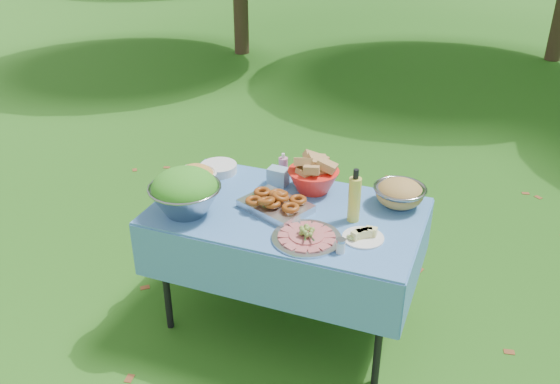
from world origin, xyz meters
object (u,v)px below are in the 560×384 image
Objects in this scene: oil_bottle at (355,195)px; pasta_bowl_steel at (400,193)px; salad_bowl at (185,192)px; plate_stack at (219,168)px; charcuterie_platter at (307,232)px; picnic_table at (287,267)px; bread_bowl at (313,175)px.

pasta_bowl_steel is at bearing 52.37° from oil_bottle.
salad_bowl is at bearing -154.68° from pasta_bowl_steel.
charcuterie_platter reaches higher than plate_stack.
pasta_bowl_steel is 0.81× the size of charcuterie_platter.
oil_bottle reaches higher than charcuterie_platter.
picnic_table is at bearing 128.83° from charcuterie_platter.
salad_bowl is at bearing -155.88° from picnic_table.
plate_stack is 0.92m from charcuterie_platter.
oil_bottle is at bearing -15.79° from plate_stack.
bread_bowl is at bearing 104.95° from charcuterie_platter.
oil_bottle is at bearing 16.13° from salad_bowl.
salad_bowl is at bearing -83.55° from plate_stack.
plate_stack is 0.63× the size of charcuterie_platter.
charcuterie_platter reaches higher than picnic_table.
salad_bowl is 0.75m from bread_bowl.
bread_bowl is 0.84× the size of charcuterie_platter.
plate_stack is 0.74× the size of oil_bottle.
salad_bowl reaches higher than plate_stack.
salad_bowl is 0.90m from oil_bottle.
oil_bottle is (0.17, 0.27, 0.11)m from charcuterie_platter.
bread_bowl is (0.06, 0.27, 0.48)m from picnic_table.
bread_bowl reaches higher than charcuterie_platter.
picnic_table is 0.77m from pasta_bowl_steel.
oil_bottle reaches higher than salad_bowl.
plate_stack is at bearing 152.85° from picnic_table.
salad_bowl is 0.70m from charcuterie_platter.
salad_bowl is at bearing 178.57° from charcuterie_platter.
plate_stack is 0.78× the size of pasta_bowl_steel.
picnic_table is 5.10× the size of pasta_bowl_steel.
picnic_table is 4.87× the size of oil_bottle.
salad_bowl is 1.74× the size of plate_stack.
pasta_bowl_steel is at bearing 26.38° from picnic_table.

